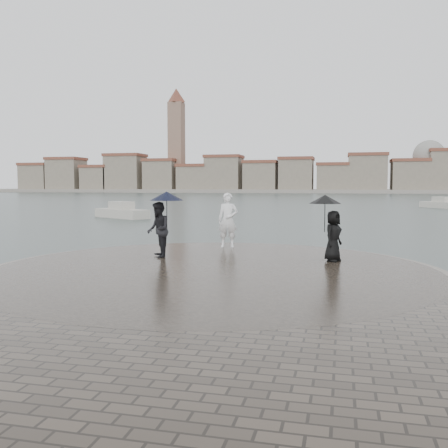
# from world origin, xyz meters

# --- Properties ---
(ground) EXTENTS (400.00, 400.00, 0.00)m
(ground) POSITION_xyz_m (0.00, 0.00, 0.00)
(ground) COLOR #2B3835
(ground) RESTS_ON ground
(kerb_ring) EXTENTS (12.50, 12.50, 0.32)m
(kerb_ring) POSITION_xyz_m (0.00, 3.50, 0.16)
(kerb_ring) COLOR gray
(kerb_ring) RESTS_ON ground
(quay_tip) EXTENTS (11.90, 11.90, 0.36)m
(quay_tip) POSITION_xyz_m (0.00, 3.50, 0.18)
(quay_tip) COLOR #2D261E
(quay_tip) RESTS_ON ground
(statue) EXTENTS (0.77, 0.56, 1.96)m
(statue) POSITION_xyz_m (-0.61, 7.97, 1.34)
(statue) COLOR white
(statue) RESTS_ON quay_tip
(visitor_left) EXTENTS (1.26, 1.14, 2.04)m
(visitor_left) POSITION_xyz_m (-2.08, 5.02, 1.48)
(visitor_left) COLOR black
(visitor_left) RESTS_ON quay_tip
(visitor_right) EXTENTS (1.10, 1.02, 1.95)m
(visitor_right) POSITION_xyz_m (3.06, 5.45, 1.46)
(visitor_right) COLOR black
(visitor_right) RESTS_ON quay_tip
(far_skyline) EXTENTS (260.00, 20.00, 37.00)m
(far_skyline) POSITION_xyz_m (-6.29, 160.71, 5.61)
(far_skyline) COLOR gray
(far_skyline) RESTS_ON ground
(boats) EXTENTS (37.67, 29.22, 1.50)m
(boats) POSITION_xyz_m (6.35, 41.02, 0.38)
(boats) COLOR beige
(boats) RESTS_ON ground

